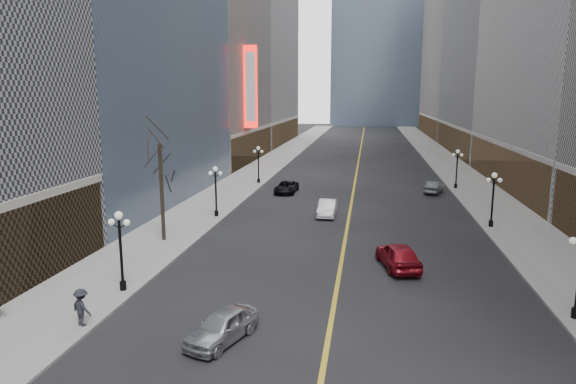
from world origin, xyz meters
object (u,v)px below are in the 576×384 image
(streetlamp_east_3, at_px, (457,165))
(car_sb_far, at_px, (434,187))
(streetlamp_west_3, at_px, (258,161))
(car_nb_near, at_px, (222,326))
(streetlamp_east_2, at_px, (493,194))
(streetlamp_west_2, at_px, (216,186))
(streetlamp_west_1, at_px, (120,243))
(car_nb_mid, at_px, (327,208))
(car_nb_far, at_px, (286,187))
(car_sb_mid, at_px, (398,255))

(streetlamp_east_3, relative_size, car_sb_far, 1.10)
(streetlamp_west_3, xyz_separation_m, car_nb_near, (7.11, -40.72, -2.19))
(streetlamp_east_2, xyz_separation_m, car_nb_near, (-16.49, -22.72, -2.19))
(streetlamp_east_3, height_order, streetlamp_west_2, same)
(streetlamp_west_1, bearing_deg, streetlamp_east_2, 37.33)
(streetlamp_west_2, height_order, streetlamp_west_3, same)
(car_nb_near, xyz_separation_m, car_nb_mid, (2.69, 25.01, 0.01))
(streetlamp_east_2, xyz_separation_m, car_nb_mid, (-13.80, 2.29, -2.18))
(car_nb_near, bearing_deg, streetlamp_east_3, 88.17)
(streetlamp_west_3, relative_size, car_nb_mid, 1.03)
(streetlamp_west_2, xyz_separation_m, car_nb_far, (4.35, 12.67, -2.24))
(streetlamp_west_1, relative_size, car_nb_mid, 1.03)
(car_nb_far, distance_m, car_sb_mid, 26.47)
(streetlamp_west_1, bearing_deg, streetlamp_east_3, 56.75)
(car_nb_near, height_order, car_nb_mid, car_nb_mid)
(streetlamp_east_2, bearing_deg, car_sb_far, 100.68)
(streetlamp_west_2, xyz_separation_m, car_nb_near, (7.11, -22.72, -2.19))
(car_sb_mid, bearing_deg, car_sb_far, -115.06)
(car_sb_mid, bearing_deg, streetlamp_east_2, -139.36)
(streetlamp_west_1, xyz_separation_m, streetlamp_west_2, (0.00, 18.00, 0.00))
(car_nb_far, relative_size, car_sb_far, 1.16)
(streetlamp_east_2, bearing_deg, car_nb_near, -125.98)
(car_nb_far, height_order, car_sb_far, car_sb_far)
(streetlamp_west_3, bearing_deg, car_nb_mid, -58.05)
(streetlamp_west_1, relative_size, streetlamp_west_2, 1.00)
(streetlamp_east_3, height_order, car_nb_near, streetlamp_east_3)
(streetlamp_east_2, height_order, streetlamp_east_3, same)
(car_nb_far, bearing_deg, streetlamp_west_2, -107.25)
(streetlamp_east_2, xyz_separation_m, streetlamp_west_3, (-23.60, 18.00, 0.00))
(streetlamp_east_2, distance_m, car_sb_mid, 14.16)
(car_sb_mid, bearing_deg, streetlamp_east_3, -119.21)
(car_nb_mid, bearing_deg, car_sb_far, 49.95)
(streetlamp_east_3, xyz_separation_m, streetlamp_west_1, (-23.60, -36.00, 0.00))
(streetlamp_west_3, bearing_deg, car_nb_near, -80.10)
(streetlamp_east_2, relative_size, streetlamp_west_1, 1.00)
(car_nb_near, bearing_deg, car_sb_far, 90.36)
(streetlamp_west_2, height_order, car_nb_mid, streetlamp_west_2)
(streetlamp_east_3, xyz_separation_m, car_sb_mid, (-8.17, -29.37, -2.06))
(streetlamp_west_2, distance_m, car_nb_mid, 10.30)
(streetlamp_east_3, distance_m, streetlamp_west_1, 43.05)
(streetlamp_east_3, height_order, car_nb_far, streetlamp_east_3)
(streetlamp_west_1, height_order, streetlamp_west_2, same)
(streetlamp_west_3, relative_size, car_nb_far, 0.94)
(car_nb_far, bearing_deg, streetlamp_east_3, 17.20)
(car_sb_mid, distance_m, car_sb_far, 26.98)
(streetlamp_east_3, distance_m, streetlamp_west_3, 23.60)
(streetlamp_west_2, bearing_deg, car_nb_far, 71.03)
(streetlamp_east_3, bearing_deg, car_nb_far, -164.51)
(streetlamp_west_2, relative_size, streetlamp_west_3, 1.00)
(streetlamp_west_3, distance_m, car_nb_far, 7.24)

